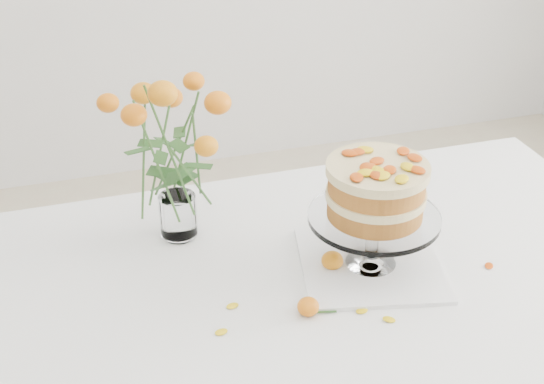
# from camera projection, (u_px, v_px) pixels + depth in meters

# --- Properties ---
(table) EXTENTS (1.43, 0.93, 0.76)m
(table) POSITION_uv_depth(u_px,v_px,m) (343.00, 300.00, 1.65)
(table) COLOR tan
(table) RESTS_ON ground
(napkin) EXTENTS (0.35, 0.35, 0.01)m
(napkin) POSITION_uv_depth(u_px,v_px,m) (370.00, 264.00, 1.62)
(napkin) COLOR white
(napkin) RESTS_ON table
(cake_stand) EXTENTS (0.28, 0.28, 0.25)m
(cake_stand) POSITION_uv_depth(u_px,v_px,m) (376.00, 196.00, 1.54)
(cake_stand) COLOR silver
(cake_stand) RESTS_ON napkin
(rose_vase) EXTENTS (0.32, 0.32, 0.42)m
(rose_vase) POSITION_uv_depth(u_px,v_px,m) (172.00, 139.00, 1.60)
(rose_vase) COLOR silver
(rose_vase) RESTS_ON table
(loose_rose_near) EXTENTS (0.08, 0.05, 0.04)m
(loose_rose_near) POSITION_uv_depth(u_px,v_px,m) (332.00, 261.00, 1.61)
(loose_rose_near) COLOR orange
(loose_rose_near) RESTS_ON table
(loose_rose_far) EXTENTS (0.08, 0.04, 0.04)m
(loose_rose_far) POSITION_uv_depth(u_px,v_px,m) (308.00, 307.00, 1.48)
(loose_rose_far) COLOR orange
(loose_rose_far) RESTS_ON table
(stray_petal_a) EXTENTS (0.03, 0.02, 0.00)m
(stray_petal_a) POSITION_uv_depth(u_px,v_px,m) (307.00, 308.00, 1.50)
(stray_petal_a) COLOR yellow
(stray_petal_a) RESTS_ON table
(stray_petal_b) EXTENTS (0.03, 0.02, 0.00)m
(stray_petal_b) POSITION_uv_depth(u_px,v_px,m) (362.00, 311.00, 1.49)
(stray_petal_b) COLOR yellow
(stray_petal_b) RESTS_ON table
(stray_petal_c) EXTENTS (0.03, 0.02, 0.00)m
(stray_petal_c) POSITION_uv_depth(u_px,v_px,m) (389.00, 320.00, 1.47)
(stray_petal_c) COLOR yellow
(stray_petal_c) RESTS_ON table
(stray_petal_d) EXTENTS (0.03, 0.02, 0.00)m
(stray_petal_d) POSITION_uv_depth(u_px,v_px,m) (232.00, 306.00, 1.50)
(stray_petal_d) COLOR yellow
(stray_petal_d) RESTS_ON table
(stray_petal_e) EXTENTS (0.03, 0.02, 0.00)m
(stray_petal_e) POSITION_uv_depth(u_px,v_px,m) (221.00, 332.00, 1.44)
(stray_petal_e) COLOR yellow
(stray_petal_e) RESTS_ON table
(stray_petal_f) EXTENTS (0.03, 0.02, 0.00)m
(stray_petal_f) POSITION_uv_depth(u_px,v_px,m) (489.00, 266.00, 1.62)
(stray_petal_f) COLOR yellow
(stray_petal_f) RESTS_ON table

